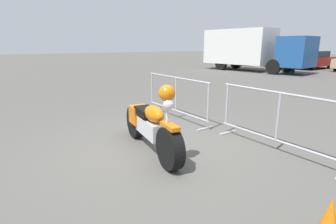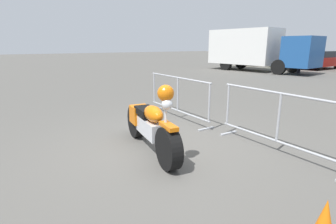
# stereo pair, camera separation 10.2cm
# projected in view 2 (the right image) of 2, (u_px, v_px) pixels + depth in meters

# --- Properties ---
(ground_plane) EXTENTS (120.00, 120.00, 0.00)m
(ground_plane) POSITION_uv_depth(u_px,v_px,m) (162.00, 147.00, 4.86)
(ground_plane) COLOR #54514C
(motorcycle) EXTENTS (2.25, 0.68, 1.28)m
(motorcycle) POSITION_uv_depth(u_px,v_px,m) (150.00, 124.00, 4.61)
(motorcycle) COLOR black
(motorcycle) RESTS_ON ground
(crowd_barrier_near) EXTENTS (2.52, 0.62, 1.07)m
(crowd_barrier_near) POSITION_uv_depth(u_px,v_px,m) (178.00, 97.00, 6.68)
(crowd_barrier_near) COLOR #9EA0A5
(crowd_barrier_near) RESTS_ON ground
(crowd_barrier_far) EXTENTS (2.52, 0.62, 1.07)m
(crowd_barrier_far) POSITION_uv_depth(u_px,v_px,m) (278.00, 121.00, 4.53)
(crowd_barrier_far) COLOR #9EA0A5
(crowd_barrier_far) RESTS_ON ground
(box_truck) EXTENTS (7.80, 2.60, 2.98)m
(box_truck) POSITION_uv_depth(u_px,v_px,m) (255.00, 48.00, 18.91)
(box_truck) COLOR silver
(box_truck) RESTS_ON ground
(parked_car_yellow) EXTENTS (1.90, 4.30, 1.44)m
(parked_car_yellow) POSITION_uv_depth(u_px,v_px,m) (261.00, 57.00, 25.00)
(parked_car_yellow) COLOR yellow
(parked_car_yellow) RESTS_ON ground
(parked_car_green) EXTENTS (1.79, 4.05, 1.35)m
(parked_car_green) POSITION_uv_depth(u_px,v_px,m) (289.00, 59.00, 22.92)
(parked_car_green) COLOR #236B38
(parked_car_green) RESTS_ON ground
(parked_car_red) EXTENTS (1.85, 4.18, 1.40)m
(parked_car_red) POSITION_uv_depth(u_px,v_px,m) (320.00, 60.00, 20.62)
(parked_car_red) COLOR #B21E19
(parked_car_red) RESTS_ON ground
(pedestrian) EXTENTS (0.35, 0.35, 1.69)m
(pedestrian) POSITION_uv_depth(u_px,v_px,m) (300.00, 59.00, 17.48)
(pedestrian) COLOR #262838
(pedestrian) RESTS_ON ground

